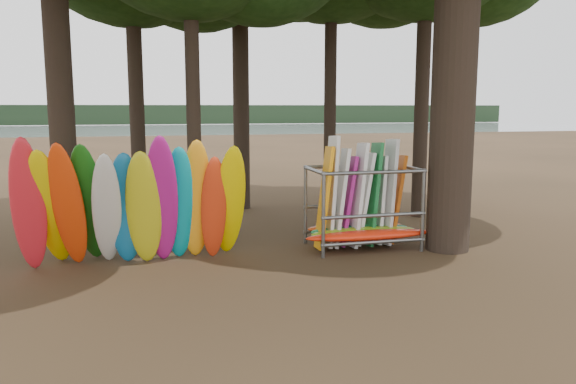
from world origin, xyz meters
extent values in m
plane|color=#47331E|center=(0.00, 0.00, 0.00)|extent=(120.00, 120.00, 0.00)
plane|color=gray|center=(0.00, 60.00, 0.00)|extent=(160.00, 160.00, 0.00)
cube|color=black|center=(0.00, 110.00, 2.00)|extent=(160.00, 4.00, 4.00)
cylinder|color=black|center=(-5.11, 2.71, 5.78)|extent=(0.62, 0.62, 11.56)
cylinder|color=black|center=(-3.37, 5.47, 5.45)|extent=(0.44, 0.44, 10.90)
cylinder|color=black|center=(0.07, 7.28, 6.14)|extent=(0.55, 0.55, 12.27)
cylinder|color=black|center=(2.87, 6.09, 5.85)|extent=(0.40, 0.40, 11.70)
cylinder|color=black|center=(-1.94, 2.74, 5.31)|extent=(0.37, 0.37, 10.61)
cylinder|color=black|center=(5.34, 4.38, 5.75)|extent=(0.45, 0.45, 11.51)
ellipsoid|color=red|center=(-5.56, 0.46, 1.47)|extent=(0.80, 1.39, 3.04)
ellipsoid|color=yellow|center=(-5.17, 0.70, 1.34)|extent=(0.88, 1.97, 2.86)
ellipsoid|color=#F53D0C|center=(-4.79, 0.48, 1.41)|extent=(0.79, 1.77, 2.95)
ellipsoid|color=#1A6515|center=(-4.40, 0.78, 1.39)|extent=(0.78, 1.95, 2.92)
ellipsoid|color=silver|center=(-4.02, 0.45, 1.30)|extent=(0.72, 1.92, 2.76)
ellipsoid|color=#13669D|center=(-3.63, 0.69, 1.28)|extent=(0.77, 1.04, 2.65)
ellipsoid|color=gold|center=(-3.25, 0.50, 1.30)|extent=(0.85, 1.19, 2.69)
ellipsoid|color=#AA167C|center=(-2.86, 0.50, 1.47)|extent=(0.75, 1.35, 3.02)
ellipsoid|color=#08919F|center=(-2.48, 0.74, 1.33)|extent=(0.72, 1.16, 2.76)
ellipsoid|color=#FFA118|center=(-2.09, 0.77, 1.40)|extent=(0.73, 1.10, 2.88)
ellipsoid|color=red|center=(-1.71, 0.67, 1.22)|extent=(0.60, 0.96, 2.51)
ellipsoid|color=#F8DA00|center=(-1.32, 0.75, 1.34)|extent=(0.74, 1.49, 2.79)
ellipsoid|color=#F9290D|center=(2.05, 0.49, 0.42)|extent=(3.25, 0.55, 0.24)
ellipsoid|color=#83A516|center=(2.05, 0.85, 0.42)|extent=(2.77, 0.55, 0.24)
ellipsoid|color=#1A793B|center=(2.05, 1.14, 0.42)|extent=(2.64, 0.55, 0.24)
ellipsoid|color=#C33C0E|center=(2.05, 1.47, 0.42)|extent=(2.58, 0.55, 0.24)
cube|color=#FF9E0D|center=(1.07, 1.08, 1.27)|extent=(0.46, 0.76, 2.57)
cube|color=silver|center=(1.29, 1.23, 1.39)|extent=(0.35, 0.80, 2.82)
cube|color=silver|center=(1.50, 1.13, 1.24)|extent=(0.48, 0.75, 2.51)
cube|color=#A21B79|center=(1.72, 1.24, 1.14)|extent=(0.50, 0.74, 2.30)
cube|color=white|center=(1.94, 1.06, 1.31)|extent=(0.44, 0.79, 2.64)
cube|color=white|center=(2.16, 1.24, 1.19)|extent=(0.53, 0.76, 2.38)
cube|color=#186F31|center=(2.37, 1.13, 1.31)|extent=(0.41, 0.78, 2.64)
cube|color=silver|center=(2.59, 1.25, 1.13)|extent=(0.30, 0.76, 2.29)
cube|color=silver|center=(2.81, 1.13, 1.35)|extent=(0.37, 0.80, 2.72)
cube|color=#D05F17|center=(3.03, 1.24, 1.14)|extent=(0.50, 0.76, 2.30)
camera|label=1|loc=(-3.16, -11.94, 3.50)|focal=35.00mm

